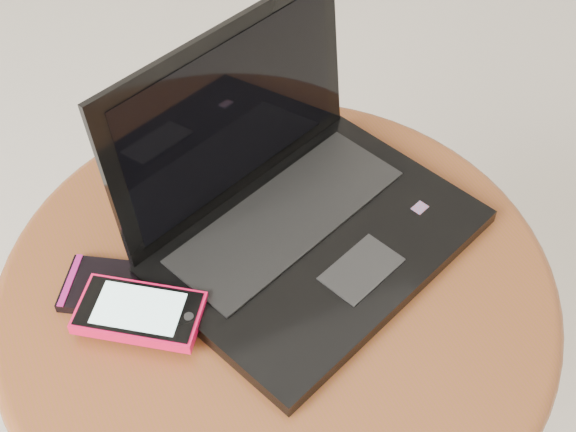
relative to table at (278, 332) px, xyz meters
name	(u,v)px	position (x,y,z in m)	size (l,w,h in m)	color
table	(278,332)	(0.00, 0.00, 0.00)	(0.57, 0.57, 0.45)	brown
laptop	(294,206)	(0.04, 0.05, 0.14)	(0.38, 0.34, 0.21)	black
phone_black	(125,289)	(-0.14, 0.05, 0.10)	(0.14, 0.12, 0.01)	black
phone_pink	(140,312)	(-0.14, 0.01, 0.12)	(0.13, 0.12, 0.01)	#F10E46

